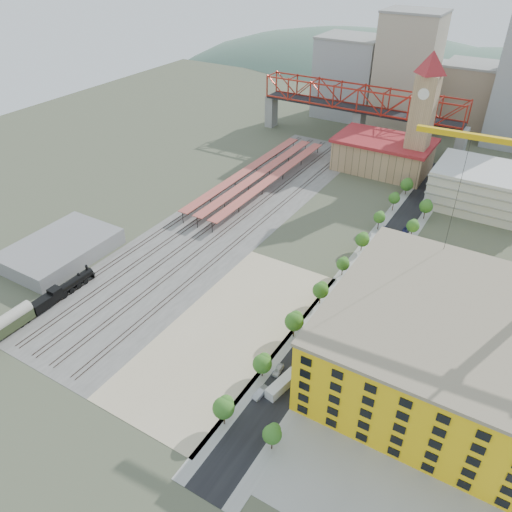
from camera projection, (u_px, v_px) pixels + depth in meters
The scene contains 30 objects.
ground at pixel (301, 273), 144.26m from camera, with size 400.00×400.00×0.00m, color #474C38.
ballast_strip at pixel (231, 216), 172.21m from camera, with size 36.00×165.00×0.06m, color #605E59.
dirt_lot at pixel (229, 331), 123.54m from camera, with size 28.00×67.00×0.06m, color tan.
street_asphalt at pixel (372, 264), 148.03m from camera, with size 12.00×170.00×0.06m, color black.
sidewalk_west at pixel (355, 258), 150.41m from camera, with size 3.00×170.00×0.04m, color gray.
sidewalk_east at pixel (390, 269), 145.67m from camera, with size 3.00×170.00×0.04m, color gray.
construction_pad at pixel (442, 378), 110.63m from camera, with size 50.00×90.00×0.06m, color gray.
rail_tracks at pixel (227, 214), 172.91m from camera, with size 26.56×160.00×0.18m.
platform_canopies at pixel (259, 174), 191.74m from camera, with size 16.00×80.00×4.12m.
station_hall at pixel (383, 154), 201.09m from camera, with size 38.00×24.00×13.10m.
clock_tower at pixel (424, 106), 181.84m from camera, with size 12.00×12.00×52.00m.
parking_garage at pixel (484, 188), 174.71m from camera, with size 34.00×26.00×14.00m, color silver.
truss_bridge at pixel (361, 102), 219.31m from camera, with size 94.00×9.60×25.60m.
construction_building at pixel (436, 342), 106.72m from camera, with size 44.60×50.60×18.80m.
warehouse at pixel (60, 249), 149.94m from camera, with size 22.00×32.00×5.00m, color gray.
street_trees at pixel (360, 281), 140.93m from camera, with size 15.40×124.40×8.00m.
skyline at pixel (458, 84), 229.70m from camera, with size 133.00×46.00×60.00m.
locomotive at pixel (65, 289), 134.58m from camera, with size 2.75×21.24×5.31m.
site_trailer_a at pixel (282, 384), 107.61m from camera, with size 2.35×8.94×2.45m, color silver.
site_trailer_b at pixel (314, 340), 118.74m from camera, with size 2.65×10.08×2.76m, color silver.
site_trailer_c at pixel (333, 314), 126.87m from camera, with size 2.61×9.92×2.72m, color silver.
site_trailer_d at pixel (344, 299), 132.04m from camera, with size 2.39×9.07×2.48m, color silver.
car_0 at pixel (278, 370), 111.80m from camera, with size 1.60×3.97×1.35m, color silver.
car_1 at pixel (261, 393), 106.33m from camera, with size 1.52×4.37×1.44m, color #A8A9AE.
car_2 at pixel (352, 272), 143.05m from camera, with size 2.57×5.58×1.55m, color black.
car_3 at pixel (384, 231), 162.27m from camera, with size 1.87×4.61×1.34m, color #1A234E.
car_4 at pixel (318, 358), 115.05m from camera, with size 1.53×3.81×1.30m, color silver.
car_5 at pixel (337, 330), 122.88m from camera, with size 1.59×4.57×1.51m, color #A4A3A9.
car_6 at pixel (365, 289), 136.42m from camera, with size 2.61×5.66×1.57m, color black.
car_7 at pixel (405, 232), 161.80m from camera, with size 1.87×4.61×1.34m, color navy.
Camera 1 is at (49.54, -107.20, 84.03)m, focal length 35.00 mm.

